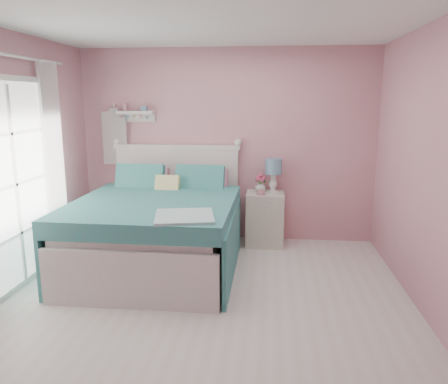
% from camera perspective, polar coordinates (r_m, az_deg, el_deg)
% --- Properties ---
extents(floor, '(4.50, 4.50, 0.00)m').
position_cam_1_polar(floor, '(4.20, -2.82, -15.30)').
color(floor, silver).
rests_on(floor, ground).
extents(room_shell, '(4.50, 4.50, 4.50)m').
position_cam_1_polar(room_shell, '(3.74, -3.07, 6.78)').
color(room_shell, '#C47C86').
rests_on(room_shell, floor).
extents(bed, '(1.80, 2.27, 1.31)m').
position_cam_1_polar(bed, '(5.19, -8.52, -4.90)').
color(bed, silver).
rests_on(bed, floor).
extents(nightstand, '(0.49, 0.49, 0.71)m').
position_cam_1_polar(nightstand, '(5.88, 5.35, -3.48)').
color(nightstand, beige).
rests_on(nightstand, floor).
extents(table_lamp, '(0.22, 0.22, 0.44)m').
position_cam_1_polar(table_lamp, '(5.82, 6.49, 3.01)').
color(table_lamp, white).
rests_on(table_lamp, nightstand).
extents(vase, '(0.16, 0.16, 0.15)m').
position_cam_1_polar(vase, '(5.83, 4.78, 0.73)').
color(vase, silver).
rests_on(vase, nightstand).
extents(teacup, '(0.11, 0.11, 0.07)m').
position_cam_1_polar(teacup, '(5.66, 4.85, -0.02)').
color(teacup, '#CA878E').
rests_on(teacup, nightstand).
extents(roses, '(0.14, 0.11, 0.12)m').
position_cam_1_polar(roses, '(5.81, 4.78, 1.82)').
color(roses, '#CA456B').
rests_on(roses, vase).
extents(wall_shelf, '(0.50, 0.15, 0.25)m').
position_cam_1_polar(wall_shelf, '(6.15, -11.45, 10.02)').
color(wall_shelf, silver).
rests_on(wall_shelf, room_shell).
extents(hanging_dress, '(0.34, 0.03, 0.72)m').
position_cam_1_polar(hanging_dress, '(6.26, -14.08, 6.86)').
color(hanging_dress, white).
rests_on(hanging_dress, room_shell).
extents(french_door, '(0.04, 1.32, 2.16)m').
position_cam_1_polar(french_door, '(4.89, -25.64, 0.82)').
color(french_door, silver).
rests_on(french_door, floor).
extents(curtain_far, '(0.04, 0.40, 2.32)m').
position_cam_1_polar(curtain_far, '(5.49, -21.28, 3.41)').
color(curtain_far, white).
rests_on(curtain_far, floor).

